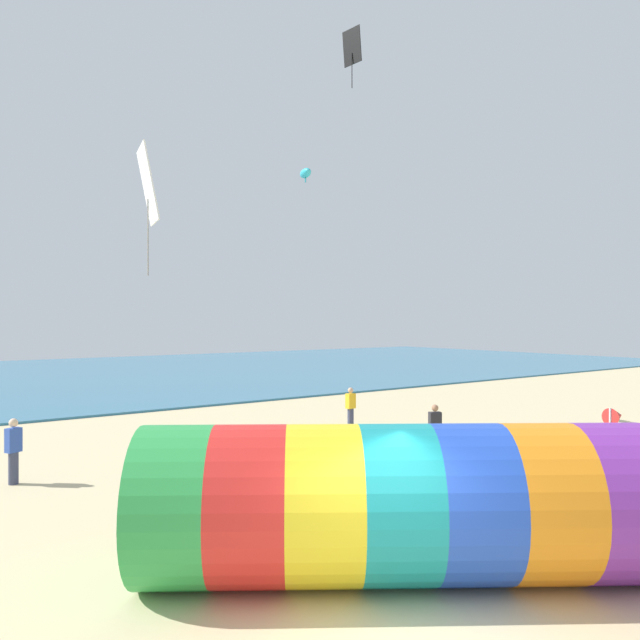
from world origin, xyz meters
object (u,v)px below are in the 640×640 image
object	(u,v)px
kite_white_diamond	(148,186)
bystander_mid_beach	(351,408)
kite_black_diamond	(352,47)
bystander_far_left	(13,451)
bystander_near_water	(435,430)
giant_inflatable_tube	(397,503)
kite_cyan_parafoil	(305,173)
beach_flag	(615,421)

from	to	relation	value
kite_white_diamond	bystander_mid_beach	size ratio (longest dim) A/B	1.59
kite_white_diamond	kite_black_diamond	bearing A→B (deg)	30.46
bystander_far_left	bystander_near_water	bearing A→B (deg)	-20.75
giant_inflatable_tube	kite_black_diamond	world-z (taller)	kite_black_diamond
kite_cyan_parafoil	bystander_mid_beach	bearing A→B (deg)	-94.00
kite_black_diamond	bystander_far_left	distance (m)	17.18
bystander_near_water	bystander_far_left	size ratio (longest dim) A/B	0.95
kite_white_diamond	beach_flag	world-z (taller)	kite_white_diamond
giant_inflatable_tube	beach_flag	distance (m)	5.57
giant_inflatable_tube	beach_flag	size ratio (longest dim) A/B	3.36
bystander_mid_beach	bystander_near_water	bearing A→B (deg)	-101.10
kite_black_diamond	kite_white_diamond	size ratio (longest dim) A/B	0.86
beach_flag	bystander_near_water	bearing A→B (deg)	75.24
bystander_near_water	bystander_far_left	world-z (taller)	bystander_far_left
kite_white_diamond	bystander_near_water	distance (m)	11.38
bystander_mid_beach	kite_black_diamond	bearing A→B (deg)	-127.29
kite_white_diamond	bystander_far_left	bearing A→B (deg)	103.10
giant_inflatable_tube	beach_flag	xyz separation A→B (m)	(5.47, -0.64, 0.86)
bystander_near_water	giant_inflatable_tube	bearing A→B (deg)	-140.68
giant_inflatable_tube	bystander_mid_beach	bearing A→B (deg)	53.69
kite_black_diamond	beach_flag	xyz separation A→B (m)	(-1.92, -10.74, -11.83)
kite_black_diamond	kite_cyan_parafoil	xyz separation A→B (m)	(1.07, 4.42, -3.54)
kite_cyan_parafoil	giant_inflatable_tube	bearing A→B (deg)	-120.23
giant_inflatable_tube	kite_white_diamond	size ratio (longest dim) A/B	3.25
kite_black_diamond	kite_cyan_parafoil	bearing A→B (deg)	76.39
bystander_far_left	beach_flag	xyz separation A→B (m)	(9.20, -10.66, 1.26)
bystander_near_water	beach_flag	distance (m)	6.88
bystander_near_water	kite_cyan_parafoil	bearing A→B (deg)	81.61
giant_inflatable_tube	bystander_mid_beach	distance (m)	13.91
giant_inflatable_tube	kite_black_diamond	size ratio (longest dim) A/B	3.79
bystander_near_water	beach_flag	bearing A→B (deg)	-104.76
giant_inflatable_tube	kite_cyan_parafoil	bearing A→B (deg)	59.77
bystander_near_water	bystander_mid_beach	distance (m)	5.41
kite_white_diamond	bystander_far_left	world-z (taller)	kite_white_diamond
giant_inflatable_tube	kite_black_diamond	xyz separation A→B (m)	(7.39, 10.10, 12.70)
bystander_near_water	bystander_mid_beach	world-z (taller)	bystander_near_water
kite_cyan_parafoil	kite_white_diamond	size ratio (longest dim) A/B	0.50
kite_black_diamond	bystander_near_water	distance (m)	13.81
kite_black_diamond	kite_white_diamond	xyz separation A→B (m)	(-9.80, -5.76, -7.22)
kite_white_diamond	beach_flag	bearing A→B (deg)	-32.29
bystander_near_water	bystander_mid_beach	size ratio (longest dim) A/B	1.02
bystander_far_left	kite_black_diamond	bearing A→B (deg)	0.38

